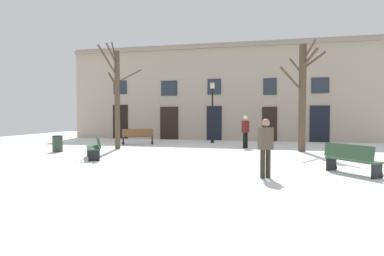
% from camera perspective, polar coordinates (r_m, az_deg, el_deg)
% --- Properties ---
extents(ground_plane, '(35.00, 35.00, 0.00)m').
position_cam_1_polar(ground_plane, '(14.10, -1.71, -4.96)').
color(ground_plane, white).
extents(building_facade, '(21.88, 0.60, 6.79)m').
position_cam_1_polar(building_facade, '(23.18, 4.27, 6.41)').
color(building_facade, tan).
rests_on(building_facade, ground).
extents(tree_foreground, '(1.57, 2.23, 5.69)m').
position_cam_1_polar(tree_foreground, '(17.47, -12.99, 5.53)').
color(tree_foreground, '#4C3D2D').
rests_on(tree_foreground, ground).
extents(tree_right_of_center, '(2.20, 2.02, 5.26)m').
position_cam_1_polar(tree_right_of_center, '(16.69, 18.74, 5.63)').
color(tree_right_of_center, '#4C3D2D').
rests_on(tree_right_of_center, ground).
extents(streetlamp, '(0.30, 0.30, 3.86)m').
position_cam_1_polar(streetlamp, '(20.68, 3.58, 3.92)').
color(streetlamp, black).
rests_on(streetlamp, ground).
extents(litter_bin, '(0.49, 0.49, 0.79)m').
position_cam_1_polar(litter_bin, '(16.97, -22.42, -2.55)').
color(litter_bin, '#2D3D2D').
rests_on(litter_bin, ground).
extents(bench_facing_shops, '(1.41, 1.81, 0.92)m').
position_cam_1_polar(bench_facing_shops, '(13.96, -16.63, -3.19)').
color(bench_facing_shops, '#2D4C33').
rests_on(bench_facing_shops, ground).
extents(bench_far_corner, '(1.44, 1.59, 0.92)m').
position_cam_1_polar(bench_far_corner, '(10.91, 26.02, -4.91)').
color(bench_far_corner, '#2D4C33').
rests_on(bench_far_corner, ground).
extents(bench_back_to_back_right, '(1.89, 1.17, 0.95)m').
position_cam_1_polar(bench_back_to_back_right, '(19.86, -9.45, -1.43)').
color(bench_back_to_back_right, brown).
rests_on(bench_back_to_back_right, ground).
extents(person_near_bench, '(0.40, 0.44, 1.74)m').
position_cam_1_polar(person_near_bench, '(17.64, 9.30, -0.36)').
color(person_near_bench, black).
rests_on(person_near_bench, ground).
extents(person_strolling, '(0.44, 0.40, 1.68)m').
position_cam_1_polar(person_strolling, '(9.43, 12.73, -2.97)').
color(person_strolling, '#2D271E').
rests_on(person_strolling, ground).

